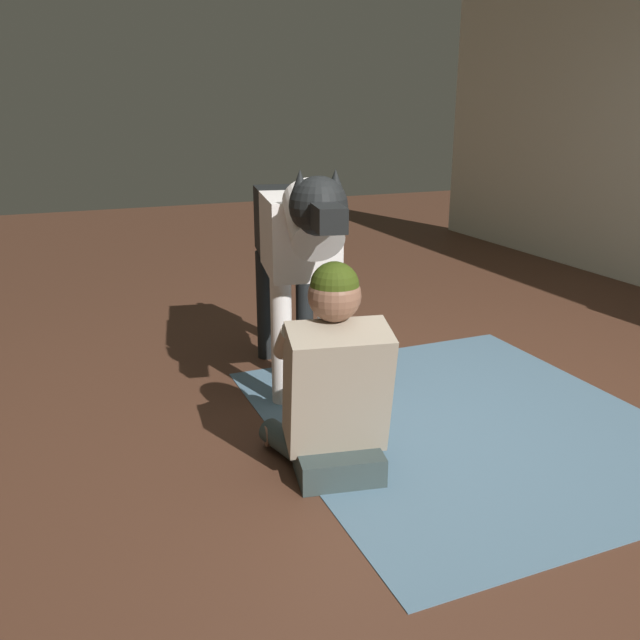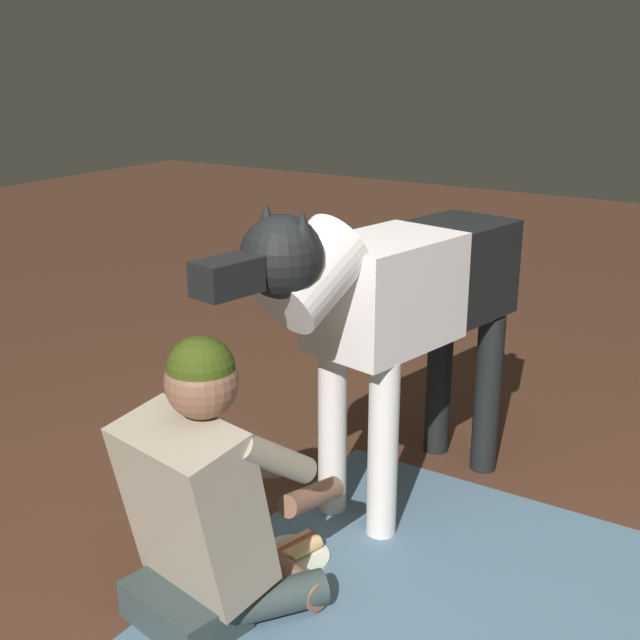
# 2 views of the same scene
# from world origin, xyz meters

# --- Properties ---
(ground_plane) EXTENTS (15.63, 15.63, 0.00)m
(ground_plane) POSITION_xyz_m (0.00, 0.00, 0.00)
(ground_plane) COLOR #4D2E1F
(area_rug) EXTENTS (2.01, 1.77, 0.01)m
(area_rug) POSITION_xyz_m (-0.09, 0.21, 0.00)
(area_rug) COLOR slate
(area_rug) RESTS_ON ground
(person_sitting_on_floor) EXTENTS (0.72, 0.57, 0.87)m
(person_sitting_on_floor) POSITION_xyz_m (0.04, -0.53, 0.36)
(person_sitting_on_floor) COLOR #334040
(person_sitting_on_floor) RESTS_ON ground
(large_dog) EXTENTS (1.58, 0.49, 1.19)m
(large_dog) POSITION_xyz_m (-0.81, -0.36, 0.79)
(large_dog) COLOR white
(large_dog) RESTS_ON ground
(hot_dog_on_plate) EXTENTS (0.24, 0.24, 0.06)m
(hot_dog_on_plate) POSITION_xyz_m (-0.31, -0.46, 0.03)
(hot_dog_on_plate) COLOR silver
(hot_dog_on_plate) RESTS_ON ground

